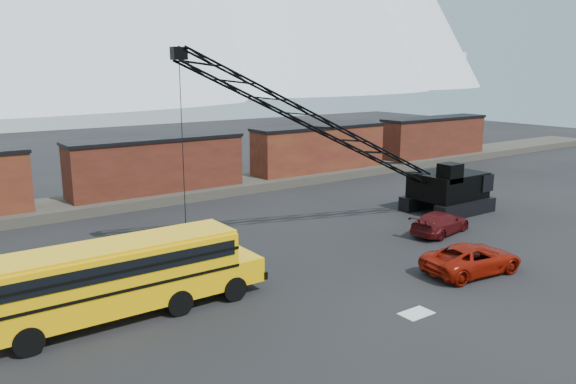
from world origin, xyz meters
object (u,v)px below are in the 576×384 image
(school_bus, at_px, (124,275))
(red_pickup, at_px, (472,259))
(maroon_suv, at_px, (440,223))
(crawler_crane, at_px, (349,139))

(school_bus, relative_size, red_pickup, 2.19)
(maroon_suv, height_order, crawler_crane, crawler_crane)
(maroon_suv, bearing_deg, crawler_crane, 41.52)
(school_bus, height_order, red_pickup, school_bus)
(red_pickup, distance_m, crawler_crane, 10.32)
(maroon_suv, xyz_separation_m, crawler_crane, (-4.55, 3.51, 5.16))
(crawler_crane, bearing_deg, school_bus, -165.74)
(maroon_suv, bearing_deg, red_pickup, 132.01)
(red_pickup, bearing_deg, crawler_crane, 9.35)
(red_pickup, xyz_separation_m, crawler_crane, (-0.42, 8.96, 5.11))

